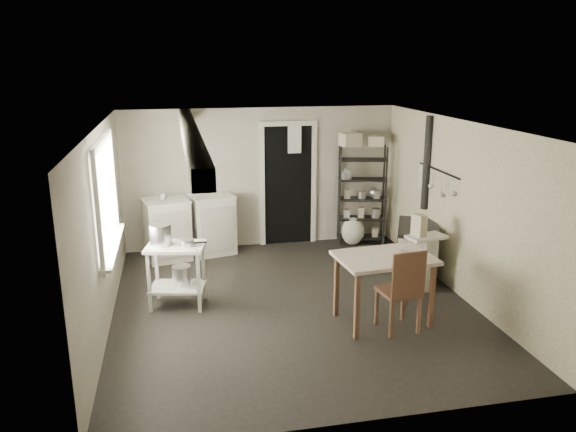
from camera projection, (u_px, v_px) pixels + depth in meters
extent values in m
plane|color=black|center=(293.00, 304.00, 7.24)|extent=(5.00, 5.00, 0.00)
plane|color=white|center=(293.00, 125.00, 6.61)|extent=(5.00, 5.00, 0.00)
cube|color=#B3AB99|center=(261.00, 178.00, 9.28)|extent=(4.50, 0.02, 2.30)
cube|color=#B3AB99|center=(357.00, 301.00, 4.57)|extent=(4.50, 0.02, 2.30)
cube|color=#B3AB99|center=(103.00, 229.00, 6.49)|extent=(0.02, 5.00, 2.30)
cube|color=#B3AB99|center=(460.00, 209.00, 7.36)|extent=(0.02, 5.00, 2.30)
cylinder|color=silver|center=(160.00, 235.00, 6.96)|extent=(0.34, 0.34, 0.28)
cylinder|color=silver|center=(187.00, 243.00, 6.94)|extent=(0.19, 0.19, 0.10)
cylinder|color=silver|center=(182.00, 276.00, 7.16)|extent=(0.28, 0.28, 0.26)
imported|color=silver|center=(193.00, 198.00, 8.75)|extent=(0.33, 0.33, 0.07)
imported|color=silver|center=(163.00, 199.00, 8.63)|extent=(0.12, 0.12, 0.09)
imported|color=silver|center=(345.00, 165.00, 9.23)|extent=(0.11, 0.11, 0.19)
cube|color=beige|center=(351.00, 125.00, 9.11)|extent=(0.35, 0.32, 0.21)
cube|color=beige|center=(376.00, 126.00, 9.13)|extent=(0.31, 0.29, 0.16)
cube|color=beige|center=(419.00, 221.00, 7.33)|extent=(0.17, 0.22, 0.29)
imported|color=silver|center=(404.00, 261.00, 6.48)|extent=(0.12, 0.12, 0.09)
ellipsoid|color=silver|center=(353.00, 231.00, 9.51)|extent=(0.50, 0.47, 0.47)
cylinder|color=silver|center=(391.00, 291.00, 7.46)|extent=(0.14, 0.14, 0.16)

